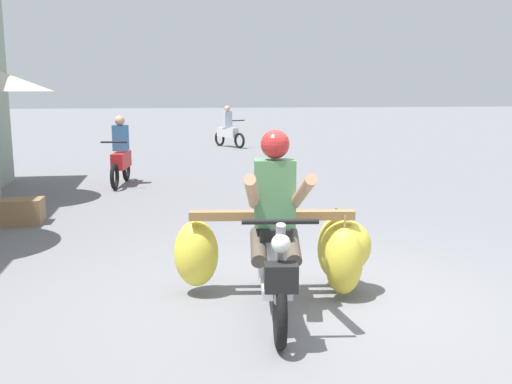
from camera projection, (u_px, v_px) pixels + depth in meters
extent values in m
plane|color=slate|center=(315.00, 305.00, 5.13)|extent=(120.00, 120.00, 0.00)
torus|color=black|center=(280.00, 312.00, 4.23)|extent=(0.15, 0.57, 0.56)
torus|color=black|center=(271.00, 264.00, 5.41)|extent=(0.15, 0.57, 0.56)
cube|color=silver|center=(276.00, 284.00, 4.71)|extent=(0.31, 0.59, 0.08)
cube|color=silver|center=(273.00, 250.00, 5.08)|extent=(0.36, 0.67, 0.36)
cube|color=black|center=(274.00, 228.00, 4.96)|extent=(0.34, 0.63, 0.10)
cylinder|color=gray|center=(280.00, 265.00, 4.23)|extent=(0.11, 0.29, 0.69)
cylinder|color=black|center=(280.00, 222.00, 4.13)|extent=(0.56, 0.11, 0.04)
sphere|color=silver|center=(281.00, 243.00, 4.08)|extent=(0.14, 0.14, 0.14)
cube|color=black|center=(281.00, 277.00, 4.08)|extent=(0.26, 0.19, 0.20)
cube|color=silver|center=(280.00, 273.00, 4.18)|extent=(0.14, 0.29, 0.04)
cube|color=olive|center=(272.00, 215.00, 5.18)|extent=(1.50, 0.29, 0.08)
cube|color=olive|center=(271.00, 214.00, 5.36)|extent=(1.35, 0.26, 0.06)
ellipsoid|color=yellow|center=(335.00, 248.00, 5.54)|extent=(0.43, 0.41, 0.62)
cylinder|color=#998459|center=(336.00, 214.00, 5.48)|extent=(0.02, 0.02, 0.12)
ellipsoid|color=yellow|center=(346.00, 246.00, 5.35)|extent=(0.52, 0.48, 0.49)
cylinder|color=#998459|center=(347.00, 218.00, 5.30)|extent=(0.02, 0.02, 0.12)
ellipsoid|color=yellow|center=(344.00, 261.00, 5.19)|extent=(0.40, 0.37, 0.62)
cylinder|color=#998459|center=(345.00, 224.00, 5.13)|extent=(0.02, 0.02, 0.14)
ellipsoid|color=yellow|center=(196.00, 253.00, 5.32)|extent=(0.44, 0.40, 0.63)
cylinder|color=#998459|center=(196.00, 218.00, 5.26)|extent=(0.02, 0.02, 0.11)
cube|color=#4C7F51|center=(275.00, 193.00, 4.78)|extent=(0.37, 0.26, 0.56)
sphere|color=#B22626|center=(275.00, 144.00, 4.69)|extent=(0.24, 0.24, 0.24)
cylinder|color=tan|center=(302.00, 192.00, 4.44)|extent=(0.13, 0.72, 0.39)
cylinder|color=tan|center=(252.00, 192.00, 4.43)|extent=(0.23, 0.72, 0.39)
cylinder|color=#4C4238|center=(292.00, 246.00, 4.74)|extent=(0.19, 0.45, 0.27)
cylinder|color=#4C4238|center=(258.00, 247.00, 4.74)|extent=(0.19, 0.45, 0.27)
torus|color=black|center=(239.00, 141.00, 18.99)|extent=(0.34, 0.49, 0.52)
torus|color=black|center=(220.00, 138.00, 19.82)|extent=(0.34, 0.49, 0.52)
cube|color=silver|center=(227.00, 132.00, 19.44)|extent=(0.67, 0.89, 0.32)
cylinder|color=black|center=(238.00, 121.00, 18.92)|extent=(0.45, 0.29, 0.04)
cube|color=#B2B7C6|center=(227.00, 119.00, 19.38)|extent=(0.36, 0.33, 0.52)
sphere|color=tan|center=(227.00, 109.00, 19.30)|extent=(0.20, 0.20, 0.20)
torus|color=black|center=(115.00, 176.00, 11.04)|extent=(0.15, 0.53, 0.52)
torus|color=black|center=(126.00, 169.00, 12.12)|extent=(0.15, 0.53, 0.52)
cube|color=red|center=(121.00, 160.00, 11.64)|extent=(0.36, 0.92, 0.32)
cylinder|color=black|center=(114.00, 142.00, 10.97)|extent=(0.50, 0.11, 0.04)
cube|color=#386699|center=(121.00, 138.00, 11.58)|extent=(0.33, 0.24, 0.52)
sphere|color=tan|center=(120.00, 121.00, 11.50)|extent=(0.20, 0.20, 0.20)
cube|color=olive|center=(23.00, 211.00, 8.24)|extent=(0.56, 0.40, 0.36)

